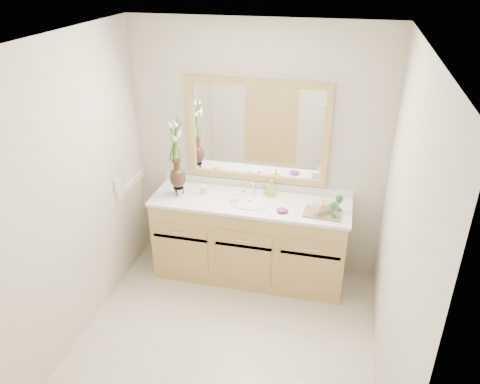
% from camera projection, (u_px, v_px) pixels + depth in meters
% --- Properties ---
extents(floor, '(2.60, 2.60, 0.00)m').
position_uv_depth(floor, '(223.00, 348.00, 3.80)').
color(floor, beige).
rests_on(floor, ground).
extents(ceiling, '(2.40, 2.60, 0.02)m').
position_uv_depth(ceiling, '(216.00, 43.00, 2.71)').
color(ceiling, white).
rests_on(ceiling, wall_back).
extents(wall_back, '(2.40, 0.02, 2.40)m').
position_uv_depth(wall_back, '(257.00, 152.00, 4.38)').
color(wall_back, beige).
rests_on(wall_back, floor).
extents(wall_front, '(2.40, 0.02, 2.40)m').
position_uv_depth(wall_front, '(144.00, 362.00, 2.13)').
color(wall_front, beige).
rests_on(wall_front, floor).
extents(wall_left, '(0.02, 2.60, 2.40)m').
position_uv_depth(wall_left, '(66.00, 202.00, 3.50)').
color(wall_left, beige).
rests_on(wall_left, floor).
extents(wall_right, '(0.02, 2.60, 2.40)m').
position_uv_depth(wall_right, '(399.00, 243.00, 3.01)').
color(wall_right, beige).
rests_on(wall_right, floor).
extents(vanity, '(1.80, 0.55, 0.80)m').
position_uv_depth(vanity, '(250.00, 240.00, 4.50)').
color(vanity, tan).
rests_on(vanity, floor).
extents(counter, '(1.84, 0.57, 0.03)m').
position_uv_depth(counter, '(250.00, 202.00, 4.31)').
color(counter, white).
rests_on(counter, vanity).
extents(sink, '(0.38, 0.34, 0.23)m').
position_uv_depth(sink, '(250.00, 207.00, 4.31)').
color(sink, white).
rests_on(sink, counter).
extents(mirror, '(1.32, 0.04, 0.97)m').
position_uv_depth(mirror, '(257.00, 132.00, 4.27)').
color(mirror, white).
rests_on(mirror, wall_back).
extents(switch_plate, '(0.02, 0.12, 0.12)m').
position_uv_depth(switch_plate, '(118.00, 185.00, 4.26)').
color(switch_plate, white).
rests_on(switch_plate, wall_left).
extents(door, '(0.80, 0.03, 2.00)m').
position_uv_depth(door, '(92.00, 379.00, 2.30)').
color(door, tan).
rests_on(door, floor).
extents(flower_vase, '(0.18, 0.18, 0.72)m').
position_uv_depth(flower_vase, '(176.00, 146.00, 4.20)').
color(flower_vase, black).
rests_on(flower_vase, counter).
extents(tumbler, '(0.06, 0.06, 0.08)m').
position_uv_depth(tumbler, '(204.00, 190.00, 4.41)').
color(tumbler, silver).
rests_on(tumbler, counter).
extents(soap_dish, '(0.09, 0.09, 0.03)m').
position_uv_depth(soap_dish, '(234.00, 200.00, 4.29)').
color(soap_dish, silver).
rests_on(soap_dish, counter).
extents(soap_bottle, '(0.09, 0.09, 0.15)m').
position_uv_depth(soap_bottle, '(271.00, 188.00, 4.36)').
color(soap_bottle, '#99D131').
rests_on(soap_bottle, counter).
extents(purple_dish, '(0.13, 0.12, 0.04)m').
position_uv_depth(purple_dish, '(282.00, 210.00, 4.11)').
color(purple_dish, '#6B287A').
rests_on(purple_dish, counter).
extents(tray, '(0.34, 0.24, 0.02)m').
position_uv_depth(tray, '(323.00, 213.00, 4.08)').
color(tray, brown).
rests_on(tray, counter).
extents(mug_left, '(0.12, 0.12, 0.10)m').
position_uv_depth(mug_left, '(316.00, 209.00, 4.04)').
color(mug_left, silver).
rests_on(mug_left, tray).
extents(mug_right, '(0.14, 0.13, 0.10)m').
position_uv_depth(mug_right, '(325.00, 206.00, 4.08)').
color(mug_right, silver).
rests_on(mug_right, tray).
extents(goblet_front, '(0.07, 0.07, 0.15)m').
position_uv_depth(goblet_front, '(334.00, 207.00, 3.97)').
color(goblet_front, '#22682C').
rests_on(goblet_front, tray).
extents(goblet_back, '(0.07, 0.07, 0.15)m').
position_uv_depth(goblet_back, '(339.00, 200.00, 4.08)').
color(goblet_back, '#22682C').
rests_on(goblet_back, tray).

